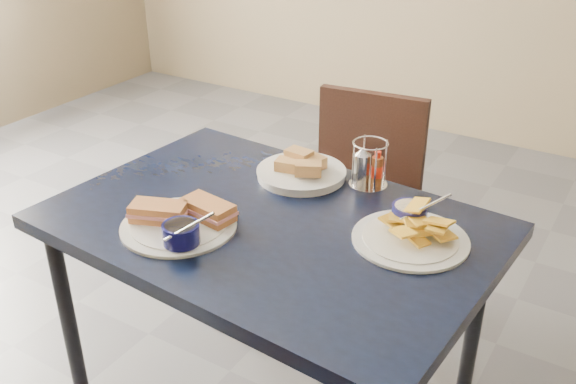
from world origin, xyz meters
The scene contains 6 objects.
dining_table centered at (-0.12, -0.13, 0.68)m, with size 1.18×0.83×0.75m.
chair_far centered at (-0.17, 0.58, 0.48)m, with size 0.44×0.42×0.85m.
sandwich_plate centered at (-0.28, -0.28, 0.77)m, with size 0.31×0.29×0.12m.
plantain_plate centered at (0.23, -0.01, 0.77)m, with size 0.29×0.29×0.12m.
bread_basket centered at (-0.17, 0.13, 0.77)m, with size 0.26×0.26×0.07m.
condiment_caddy centered at (0.01, 0.18, 0.81)m, with size 0.11×0.11×0.14m.
Camera 1 is at (0.68, -1.33, 1.58)m, focal length 40.00 mm.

